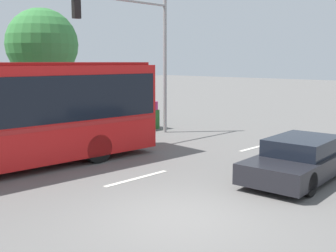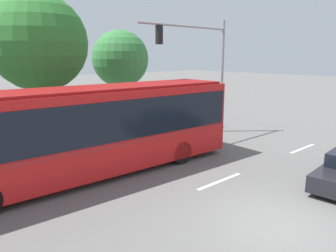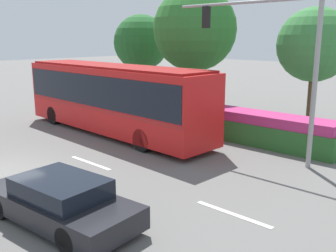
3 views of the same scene
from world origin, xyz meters
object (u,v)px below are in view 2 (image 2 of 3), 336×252
Objects in this scene: traffic_light_pole at (204,60)px; street_tree_centre at (39,43)px; street_tree_right at (120,59)px; city_bus at (94,126)px.

traffic_light_pole is 0.86× the size of street_tree_centre.
street_tree_centre is at bearing -30.75° from traffic_light_pole.
street_tree_centre reaches higher than traffic_light_pole.
traffic_light_pole is at bearing -79.48° from street_tree_right.
city_bus is 1.85× the size of traffic_light_pole.
city_bus is 10.83m from street_tree_right.
traffic_light_pole is at bearing -30.75° from street_tree_centre.
city_bus is 8.42m from traffic_light_pole.
street_tree_right is at bearing -79.48° from traffic_light_pole.
street_tree_centre is at bearing -91.12° from city_bus.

